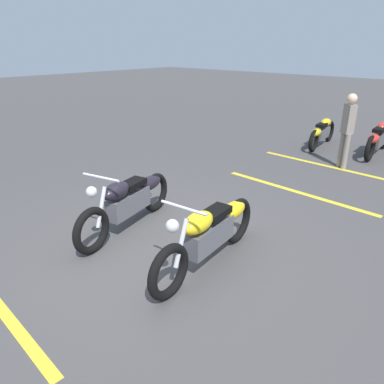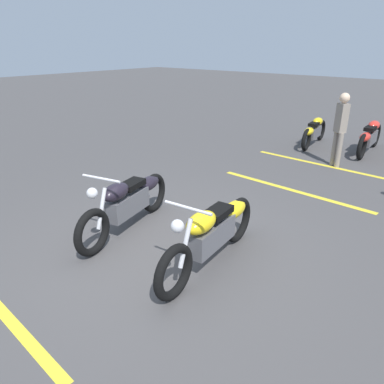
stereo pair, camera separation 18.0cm
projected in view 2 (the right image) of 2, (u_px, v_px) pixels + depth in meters
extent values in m
plane|color=#474444|center=(157.00, 250.00, 5.11)|extent=(60.00, 60.00, 0.00)
torus|color=black|center=(174.00, 272.00, 4.05)|extent=(0.68, 0.18, 0.67)
torus|color=black|center=(238.00, 220.00, 5.25)|extent=(0.68, 0.18, 0.67)
cube|color=#59595E|center=(212.00, 235.00, 4.66)|extent=(0.86, 0.31, 0.32)
ellipsoid|color=yellow|center=(201.00, 222.00, 4.34)|extent=(0.55, 0.33, 0.24)
ellipsoid|color=yellow|center=(234.00, 210.00, 5.04)|extent=(0.58, 0.30, 0.22)
cube|color=black|center=(218.00, 212.00, 4.65)|extent=(0.46, 0.29, 0.09)
cylinder|color=silver|center=(186.00, 243.00, 4.13)|extent=(0.27, 0.08, 0.56)
cylinder|color=silver|center=(188.00, 208.00, 4.01)|extent=(0.10, 0.62, 0.04)
sphere|color=silver|center=(177.00, 226.00, 3.91)|extent=(0.15, 0.15, 0.15)
cylinder|color=silver|center=(218.00, 231.00, 5.10)|extent=(0.71, 0.16, 0.09)
torus|color=black|center=(92.00, 232.00, 4.91)|extent=(0.68, 0.26, 0.67)
torus|color=black|center=(154.00, 193.00, 6.20)|extent=(0.68, 0.26, 0.67)
cube|color=#59595E|center=(128.00, 204.00, 5.56)|extent=(0.87, 0.41, 0.32)
ellipsoid|color=black|center=(116.00, 192.00, 5.22)|extent=(0.57, 0.39, 0.24)
ellipsoid|color=black|center=(148.00, 184.00, 5.98)|extent=(0.60, 0.37, 0.22)
cube|color=black|center=(132.00, 184.00, 5.56)|extent=(0.48, 0.34, 0.09)
cylinder|color=silver|center=(102.00, 208.00, 5.00)|extent=(0.27, 0.12, 0.56)
cylinder|color=silver|center=(101.00, 179.00, 4.88)|extent=(0.18, 0.61, 0.04)
sphere|color=silver|center=(92.00, 193.00, 4.76)|extent=(0.15, 0.15, 0.15)
cylinder|color=silver|center=(136.00, 202.00, 6.01)|extent=(0.70, 0.25, 0.09)
torus|color=black|center=(376.00, 135.00, 10.09)|extent=(0.66, 0.14, 0.66)
torus|color=black|center=(362.00, 147.00, 8.96)|extent=(0.66, 0.14, 0.66)
cube|color=#59595E|center=(369.00, 138.00, 9.46)|extent=(0.83, 0.26, 0.31)
ellipsoid|color=red|center=(374.00, 125.00, 9.54)|extent=(0.52, 0.30, 0.23)
ellipsoid|color=red|center=(365.00, 137.00, 9.00)|extent=(0.56, 0.26, 0.22)
cube|color=black|center=(370.00, 129.00, 9.26)|extent=(0.44, 0.26, 0.09)
torus|color=black|center=(321.00, 130.00, 10.81)|extent=(0.61, 0.16, 0.60)
torus|color=black|center=(306.00, 140.00, 9.73)|extent=(0.61, 0.16, 0.60)
cube|color=#59595E|center=(314.00, 132.00, 10.20)|extent=(0.77, 0.28, 0.29)
ellipsoid|color=yellow|center=(318.00, 121.00, 10.29)|extent=(0.49, 0.30, 0.22)
ellipsoid|color=yellow|center=(309.00, 131.00, 9.76)|extent=(0.52, 0.27, 0.20)
cube|color=black|center=(314.00, 124.00, 10.02)|extent=(0.42, 0.26, 0.08)
cylinder|color=gray|center=(339.00, 150.00, 8.39)|extent=(0.12, 0.12, 0.82)
cylinder|color=gray|center=(334.00, 148.00, 8.54)|extent=(0.12, 0.12, 0.82)
cube|color=gray|center=(342.00, 118.00, 8.19)|extent=(0.29, 0.30, 0.65)
sphere|color=beige|center=(345.00, 98.00, 8.02)|extent=(0.22, 0.22, 0.22)
cube|color=yellow|center=(292.00, 190.00, 7.19)|extent=(0.26, 3.20, 0.01)
cube|color=yellow|center=(318.00, 164.00, 8.76)|extent=(0.26, 3.20, 0.01)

